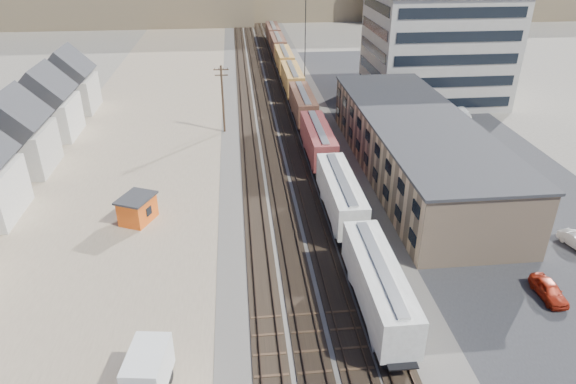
{
  "coord_description": "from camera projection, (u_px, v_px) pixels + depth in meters",
  "views": [
    {
      "loc": [
        -6.5,
        -31.39,
        27.63
      ],
      "look_at": [
        -1.63,
        15.66,
        3.0
      ],
      "focal_mm": 32.0,
      "sensor_mm": 36.0,
      "label": 1
    }
  ],
  "objects": [
    {
      "name": "dirt_yard",
      "position": [
        145.0,
        139.0,
        74.5
      ],
      "size": [
        24.0,
        180.0,
        0.03
      ],
      "primitive_type": "cube",
      "color": "#86735C",
      "rests_on": "ground"
    },
    {
      "name": "ground",
      "position": [
        328.0,
        314.0,
        41.05
      ],
      "size": [
        300.0,
        300.0,
        0.0
      ],
      "primitive_type": "plane",
      "color": "#6B6356",
      "rests_on": "ground"
    },
    {
      "name": "parked_car_blue",
      "position": [
        434.0,
        111.0,
        83.36
      ],
      "size": [
        5.28,
        6.03,
        1.55
      ],
      "primitive_type": "imported",
      "rotation": [
        0.0,
        0.0,
        0.61
      ],
      "color": "navy",
      "rests_on": "ground"
    },
    {
      "name": "asphalt_lot",
      "position": [
        437.0,
        141.0,
        73.93
      ],
      "size": [
        26.0,
        120.0,
        0.04
      ],
      "primitive_type": "cube",
      "color": "#232326",
      "rests_on": "ground"
    },
    {
      "name": "parked_car_red",
      "position": [
        549.0,
        290.0,
        42.57
      ],
      "size": [
        1.71,
        4.19,
        1.42
      ],
      "primitive_type": "imported",
      "rotation": [
        0.0,
        0.0,
        -0.01
      ],
      "color": "#9D220E",
      "rests_on": "ground"
    },
    {
      "name": "freight_train",
      "position": [
        297.0,
        90.0,
        86.89
      ],
      "size": [
        3.0,
        119.74,
        4.46
      ],
      "color": "black",
      "rests_on": "ground"
    },
    {
      "name": "warehouse",
      "position": [
        415.0,
        146.0,
        62.78
      ],
      "size": [
        12.4,
        40.4,
        7.25
      ],
      "color": "tan",
      "rests_on": "ground"
    },
    {
      "name": "box_truck",
      "position": [
        145.0,
        381.0,
        32.84
      ],
      "size": [
        3.14,
        6.47,
        3.32
      ],
      "color": "silver",
      "rests_on": "ground"
    },
    {
      "name": "utility_pole_north",
      "position": [
        223.0,
        98.0,
        74.88
      ],
      "size": [
        2.2,
        0.32,
        10.0
      ],
      "color": "#382619",
      "rests_on": "ground"
    },
    {
      "name": "radio_mast",
      "position": [
        305.0,
        44.0,
        90.32
      ],
      "size": [
        1.2,
        0.16,
        18.0
      ],
      "color": "black",
      "rests_on": "ground"
    },
    {
      "name": "maintenance_shed",
      "position": [
        137.0,
        209.0,
        53.31
      ],
      "size": [
        4.35,
        4.79,
        2.86
      ],
      "color": "#EA5916",
      "rests_on": "ground"
    },
    {
      "name": "ballast_bed",
      "position": [
        276.0,
        113.0,
        85.15
      ],
      "size": [
        18.0,
        200.0,
        0.06
      ],
      "primitive_type": "cube",
      "color": "#4C4742",
      "rests_on": "ground"
    },
    {
      "name": "office_tower",
      "position": [
        436.0,
        46.0,
        87.81
      ],
      "size": [
        22.6,
        18.6,
        18.45
      ],
      "color": "#9E998E",
      "rests_on": "ground"
    },
    {
      "name": "rail_tracks",
      "position": [
        273.0,
        112.0,
        85.06
      ],
      "size": [
        11.4,
        200.0,
        0.24
      ],
      "color": "black",
      "rests_on": "ground"
    },
    {
      "name": "parked_car_far",
      "position": [
        462.0,
        112.0,
        83.1
      ],
      "size": [
        1.77,
        4.37,
        1.49
      ],
      "primitive_type": "imported",
      "rotation": [
        0.0,
        0.0,
        0.0
      ],
      "color": "white",
      "rests_on": "ground"
    }
  ]
}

